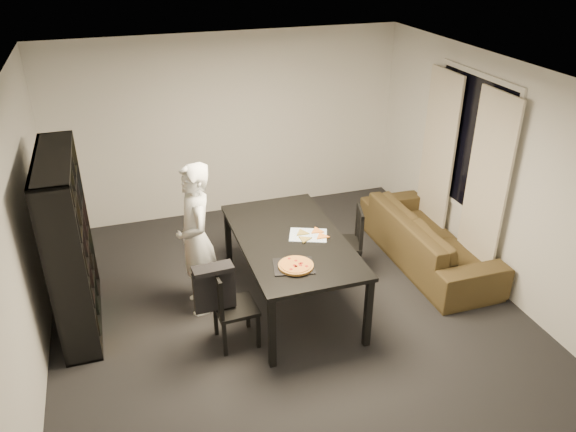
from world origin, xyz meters
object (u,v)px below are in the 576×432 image
object	(u,v)px
chair_left	(227,303)
sofa	(428,238)
pepperoni_pizza	(296,265)
bookshelf	(69,244)
chair_right	(350,238)
person	(196,240)
baking_tray	(294,266)
dining_table	(291,244)

from	to	relation	value
chair_left	sofa	bearing A→B (deg)	-77.09
chair_left	pepperoni_pizza	bearing A→B (deg)	-101.16
bookshelf	chair_right	distance (m)	3.14
bookshelf	chair_left	world-z (taller)	bookshelf
chair_left	person	bearing A→B (deg)	9.36
baking_tray	pepperoni_pizza	xyz separation A→B (m)	(0.02, -0.03, 0.02)
chair_left	baking_tray	xyz separation A→B (m)	(0.67, -0.07, 0.34)
chair_right	baking_tray	xyz separation A→B (m)	(-1.01, -0.88, 0.33)
sofa	baking_tray	bearing A→B (deg)	112.54
dining_table	chair_right	bearing A→B (deg)	20.87
chair_right	sofa	world-z (taller)	chair_right
baking_tray	pepperoni_pizza	world-z (taller)	pepperoni_pizza
bookshelf	chair_left	bearing A→B (deg)	-31.30
bookshelf	baking_tray	world-z (taller)	bookshelf
chair_right	person	bearing A→B (deg)	-70.66
dining_table	chair_right	xyz separation A→B (m)	(0.86, 0.33, -0.25)
bookshelf	dining_table	distance (m)	2.29
dining_table	sofa	xyz separation A→B (m)	(1.93, 0.31, -0.43)
person	baking_tray	size ratio (longest dim) A/B	4.29
sofa	dining_table	bearing A→B (deg)	99.17
person	sofa	world-z (taller)	person
bookshelf	dining_table	world-z (taller)	bookshelf
chair_left	pepperoni_pizza	size ratio (longest dim) A/B	2.51
baking_tray	chair_right	bearing A→B (deg)	40.99
chair_right	pepperoni_pizza	world-z (taller)	chair_right
chair_right	person	world-z (taller)	person
person	bookshelf	bearing A→B (deg)	-99.68
person	sofa	distance (m)	2.96
sofa	person	bearing A→B (deg)	91.55
chair_left	chair_right	xyz separation A→B (m)	(1.68, 0.81, 0.01)
chair_left	sofa	xyz separation A→B (m)	(2.75, 0.79, -0.18)
chair_left	bookshelf	bearing A→B (deg)	55.51
bookshelf	baking_tray	distance (m)	2.29
bookshelf	pepperoni_pizza	distance (m)	2.32
sofa	chair_left	bearing A→B (deg)	106.10
dining_table	sofa	bearing A→B (deg)	9.17
dining_table	sofa	distance (m)	2.00
person	pepperoni_pizza	world-z (taller)	person
bookshelf	person	xyz separation A→B (m)	(1.26, -0.15, -0.09)
pepperoni_pizza	person	bearing A→B (deg)	136.16
person	pepperoni_pizza	bearing A→B (deg)	43.21
pepperoni_pizza	bookshelf	bearing A→B (deg)	155.50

